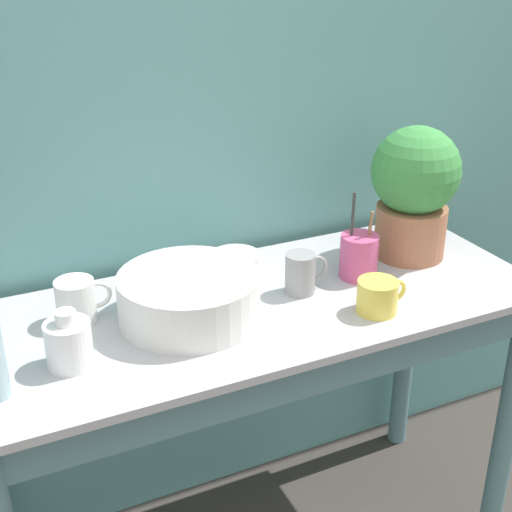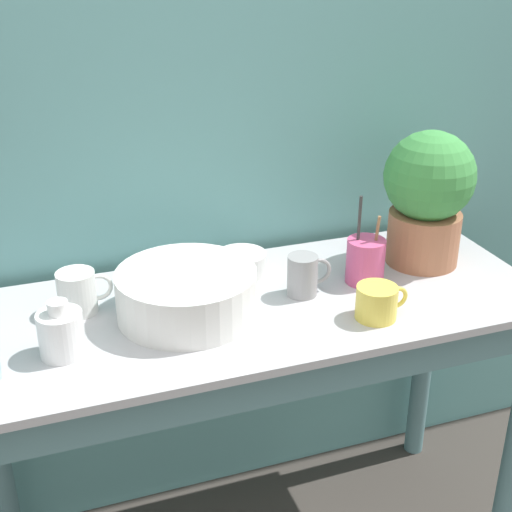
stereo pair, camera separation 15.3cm
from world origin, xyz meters
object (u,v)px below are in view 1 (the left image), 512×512
(mug_white, at_px, (77,301))
(utensil_cup, at_px, (359,256))
(potted_plant, at_px, (414,188))
(mug_grey, at_px, (301,273))
(bowl_wash_large, at_px, (189,297))
(bowl_small_enamel_white, at_px, (235,264))
(mug_yellow, at_px, (378,296))
(bottle_short, at_px, (69,343))

(mug_white, xyz_separation_m, utensil_cup, (0.69, -0.08, 0.01))
(potted_plant, xyz_separation_m, mug_grey, (-0.36, -0.07, -0.14))
(mug_grey, bearing_deg, bowl_wash_large, -179.06)
(bowl_wash_large, height_order, bowl_small_enamel_white, bowl_wash_large)
(mug_grey, bearing_deg, utensil_cup, 3.88)
(mug_yellow, bearing_deg, bottle_short, 173.30)
(potted_plant, relative_size, bowl_small_enamel_white, 2.79)
(mug_yellow, bearing_deg, potted_plant, 41.76)
(potted_plant, height_order, mug_white, potted_plant)
(bottle_short, xyz_separation_m, mug_white, (0.05, 0.17, -0.00))
(utensil_cup, bearing_deg, potted_plant, 15.54)
(bottle_short, relative_size, utensil_cup, 0.55)
(potted_plant, height_order, mug_grey, potted_plant)
(mug_yellow, bearing_deg, utensil_cup, 71.49)
(mug_grey, xyz_separation_m, bowl_small_enamel_white, (-0.10, 0.16, -0.02))
(mug_yellow, distance_m, mug_white, 0.68)
(bottle_short, bearing_deg, bowl_small_enamel_white, 26.80)
(mug_yellow, bearing_deg, mug_grey, 125.26)
(mug_yellow, xyz_separation_m, mug_white, (-0.63, 0.25, 0.01))
(mug_grey, height_order, mug_white, same)
(bottle_short, bearing_deg, potted_plant, 8.78)
(mug_grey, distance_m, bowl_small_enamel_white, 0.19)
(potted_plant, bearing_deg, bottle_short, -171.22)
(bottle_short, height_order, bowl_small_enamel_white, bottle_short)
(potted_plant, bearing_deg, mug_yellow, -138.24)
(potted_plant, relative_size, bowl_wash_large, 1.10)
(potted_plant, height_order, mug_yellow, potted_plant)
(bottle_short, bearing_deg, utensil_cup, 6.96)
(mug_grey, xyz_separation_m, utensil_cup, (0.17, 0.01, 0.01))
(mug_yellow, bearing_deg, bowl_wash_large, 158.88)
(potted_plant, relative_size, bottle_short, 2.84)
(utensil_cup, bearing_deg, mug_white, 173.36)
(bowl_wash_large, xyz_separation_m, mug_white, (-0.23, 0.10, -0.00))
(mug_grey, bearing_deg, bottle_short, -172.13)
(bowl_small_enamel_white, bearing_deg, utensil_cup, -28.12)
(bowl_small_enamel_white, relative_size, utensil_cup, 0.56)
(bowl_wash_large, relative_size, mug_yellow, 2.54)
(bowl_wash_large, height_order, mug_yellow, bowl_wash_large)
(bottle_short, xyz_separation_m, mug_yellow, (0.68, -0.08, -0.01))
(bowl_wash_large, xyz_separation_m, bowl_small_enamel_white, (0.18, 0.16, -0.03))
(bowl_wash_large, xyz_separation_m, mug_grey, (0.29, 0.00, -0.00))
(mug_grey, distance_m, mug_yellow, 0.20)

